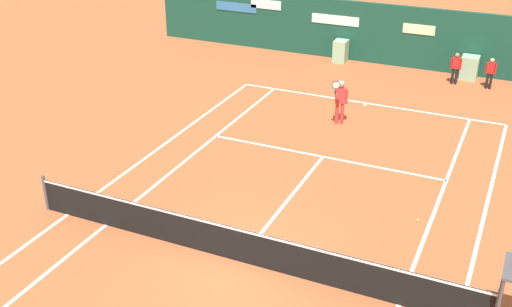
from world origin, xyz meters
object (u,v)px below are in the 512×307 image
at_px(player_on_baseline, 340,99).
at_px(tennis_ball_near_service_line, 418,220).
at_px(ball_kid_centre_post, 490,71).
at_px(ball_kid_right_post, 456,66).

distance_m(player_on_baseline, tennis_ball_near_service_line, 6.95).
bearing_deg(tennis_ball_near_service_line, ball_kid_centre_post, 87.24).
height_order(player_on_baseline, ball_kid_centre_post, player_on_baseline).
relative_size(player_on_baseline, ball_kid_centre_post, 1.38).
height_order(ball_kid_right_post, ball_kid_centre_post, ball_kid_right_post).
bearing_deg(ball_kid_right_post, tennis_ball_near_service_line, 86.93).
bearing_deg(player_on_baseline, ball_kid_right_post, -138.36).
xyz_separation_m(ball_kid_right_post, tennis_ball_near_service_line, (0.85, -11.77, -0.76)).
xyz_separation_m(player_on_baseline, ball_kid_centre_post, (4.60, 6.20, -0.21)).
bearing_deg(ball_kid_centre_post, ball_kid_right_post, 8.57).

